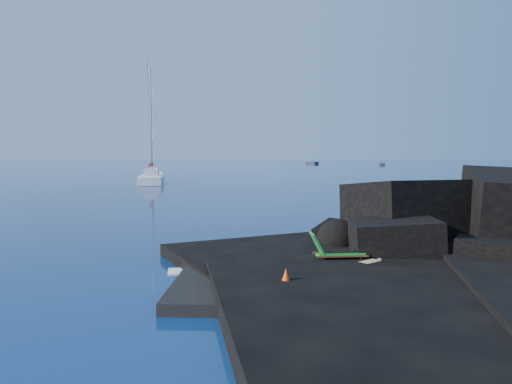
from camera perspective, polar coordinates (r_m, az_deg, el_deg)
ground at (r=15.49m, az=-10.19°, el=-11.46°), size 400.00×400.00×0.00m
beach at (r=16.12m, az=6.42°, el=-10.76°), size 9.08×6.86×0.70m
surf_foam at (r=20.51m, az=5.56°, el=-7.35°), size 10.00×8.00×0.06m
sailboat at (r=65.44m, az=-11.81°, el=0.98°), size 4.15×14.33×14.82m
deck_chair at (r=17.45m, az=9.62°, el=-6.27°), size 1.86×0.85×1.26m
towel at (r=17.22m, az=12.89°, el=-8.55°), size 1.93×1.70×0.05m
sunbather at (r=17.18m, az=12.90°, el=-8.03°), size 1.67×1.37×0.27m
marker_cone at (r=14.41m, az=3.44°, el=-9.91°), size 0.41×0.41×0.62m
distant_boat_a at (r=151.63m, az=6.43°, el=3.22°), size 3.30×5.03×0.64m
distant_boat_b at (r=143.47m, az=14.19°, el=3.01°), size 2.07×4.32×0.55m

